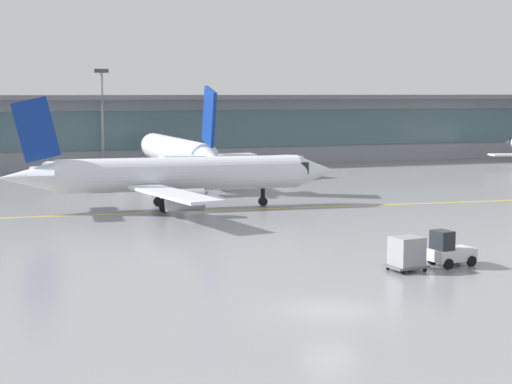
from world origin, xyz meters
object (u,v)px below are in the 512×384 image
gate_airplane_1 (177,153)px  taxiing_regional_jet (176,175)px  baggage_tug (449,251)px  cargo_dolly_lead (407,252)px  apron_light_mast_1 (102,115)px

gate_airplane_1 → taxiing_regional_jet: size_ratio=1.10×
taxiing_regional_jet → baggage_tug: (9.74, -28.20, -2.01)m
gate_airplane_1 → cargo_dolly_lead: gate_airplane_1 is taller
gate_airplane_1 → apron_light_mast_1: 17.73m
apron_light_mast_1 → cargo_dolly_lead: bearing=-83.3°
gate_airplane_1 → taxiing_regional_jet: 22.18m
baggage_tug → cargo_dolly_lead: baggage_tug is taller
baggage_tug → apron_light_mast_1: apron_light_mast_1 is taller
gate_airplane_1 → baggage_tug: size_ratio=11.46×
taxiing_regional_jet → apron_light_mast_1: 38.05m
cargo_dolly_lead → apron_light_mast_1: (-7.79, 66.49, 6.08)m
baggage_tug → apron_light_mast_1: (-10.79, 66.00, 6.24)m
cargo_dolly_lead → taxiing_regional_jet: bearing=94.0°
cargo_dolly_lead → gate_airplane_1: bearing=82.7°
taxiing_regional_jet → baggage_tug: taxiing_regional_jet is taller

